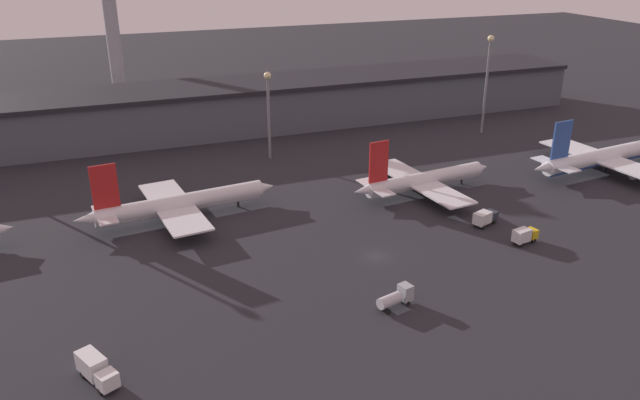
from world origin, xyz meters
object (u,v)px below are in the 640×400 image
object	(u,v)px
service_vehicle_0	(396,298)
service_vehicle_2	(485,217)
airplane_2	(423,180)
service_vehicle_4	(96,369)
airplane_3	(607,156)
service_vehicle_3	(524,235)
control_tower	(111,19)
airplane_1	(179,204)

from	to	relation	value
service_vehicle_0	service_vehicle_2	world-z (taller)	service_vehicle_0
airplane_2	service_vehicle_2	xyz separation A→B (m)	(2.88, -19.41, -1.28)
service_vehicle_0	service_vehicle_4	xyz separation A→B (m)	(-43.57, -1.88, 0.24)
airplane_3	service_vehicle_3	xyz separation A→B (m)	(-43.95, -25.89, -1.76)
service_vehicle_0	service_vehicle_2	distance (m)	36.03
service_vehicle_3	control_tower	distance (m)	148.79
service_vehicle_2	control_tower	world-z (taller)	control_tower
airplane_2	service_vehicle_4	xyz separation A→B (m)	(-70.58, -41.41, -1.04)
airplane_1	control_tower	world-z (taller)	control_tower
airplane_2	service_vehicle_0	world-z (taller)	airplane_2
airplane_1	airplane_3	xyz separation A→B (m)	(101.53, -8.11, 0.28)
service_vehicle_0	service_vehicle_2	bearing A→B (deg)	19.50
airplane_2	service_vehicle_3	distance (m)	29.19
service_vehicle_4	airplane_2	bearing A→B (deg)	95.00
airplane_1	control_tower	bearing A→B (deg)	85.43
airplane_1	service_vehicle_2	world-z (taller)	airplane_1
service_vehicle_2	service_vehicle_3	bearing A→B (deg)	-97.62
airplane_1	airplane_2	bearing A→B (deg)	-12.38
service_vehicle_0	service_vehicle_4	world-z (taller)	service_vehicle_4
airplane_1	service_vehicle_4	bearing A→B (deg)	-117.78
airplane_1	control_tower	distance (m)	102.19
airplane_1	service_vehicle_3	bearing A→B (deg)	-37.20
service_vehicle_0	service_vehicle_4	bearing A→B (deg)	168.02
airplane_2	service_vehicle_4	world-z (taller)	airplane_2
service_vehicle_2	service_vehicle_3	distance (m)	9.57
airplane_2	airplane_3	bearing A→B (deg)	-9.94
service_vehicle_0	service_vehicle_3	xyz separation A→B (m)	(32.07, 10.81, 0.00)
service_vehicle_0	control_tower	distance (m)	149.12
service_vehicle_3	control_tower	size ratio (longest dim) A/B	0.11
airplane_2	control_tower	size ratio (longest dim) A/B	0.74
airplane_2	service_vehicle_4	distance (m)	81.84
service_vehicle_0	airplane_3	bearing A→B (deg)	11.32
airplane_1	service_vehicle_3	world-z (taller)	airplane_1
airplane_3	service_vehicle_0	distance (m)	84.43
airplane_3	service_vehicle_2	world-z (taller)	airplane_3
service_vehicle_2	airplane_1	bearing A→B (deg)	135.19
service_vehicle_3	service_vehicle_4	world-z (taller)	service_vehicle_4
service_vehicle_4	control_tower	size ratio (longest dim) A/B	0.15
service_vehicle_2	service_vehicle_4	bearing A→B (deg)	175.88
airplane_2	service_vehicle_4	bearing A→B (deg)	-156.24
airplane_3	service_vehicle_0	world-z (taller)	airplane_3
service_vehicle_2	service_vehicle_3	size ratio (longest dim) A/B	1.13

